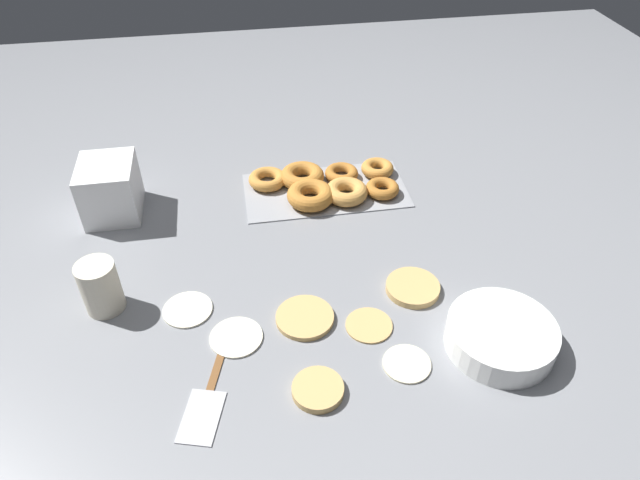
{
  "coord_description": "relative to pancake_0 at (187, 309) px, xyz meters",
  "views": [
    {
      "loc": [
        0.1,
        0.81,
        0.82
      ],
      "look_at": [
        -0.05,
        -0.11,
        0.04
      ],
      "focal_mm": 32.0,
      "sensor_mm": 36.0,
      "label": 1
    }
  ],
  "objects": [
    {
      "name": "ground_plane",
      "position": [
        -0.23,
        -0.01,
        -0.0
      ],
      "size": [
        3.0,
        3.0,
        0.0
      ],
      "primitive_type": "plane",
      "color": "gray"
    },
    {
      "name": "pancake_0",
      "position": [
        0.0,
        0.0,
        0.0
      ],
      "size": [
        0.1,
        0.1,
        0.01
      ],
      "primitive_type": "cylinder",
      "color": "silver",
      "rests_on": "ground_plane"
    },
    {
      "name": "pancake_1",
      "position": [
        -0.09,
        0.09,
        0.0
      ],
      "size": [
        0.1,
        0.1,
        0.01
      ],
      "primitive_type": "cylinder",
      "color": "silver",
      "rests_on": "ground_plane"
    },
    {
      "name": "pancake_2",
      "position": [
        -0.38,
        0.2,
        -0.0
      ],
      "size": [
        0.09,
        0.09,
        0.01
      ],
      "primitive_type": "cylinder",
      "color": "beige",
      "rests_on": "ground_plane"
    },
    {
      "name": "pancake_3",
      "position": [
        -0.22,
        0.06,
        0.0
      ],
      "size": [
        0.11,
        0.11,
        0.01
      ],
      "primitive_type": "cylinder",
      "color": "tan",
      "rests_on": "ground_plane"
    },
    {
      "name": "pancake_4",
      "position": [
        -0.34,
        0.1,
        -0.0
      ],
      "size": [
        0.09,
        0.09,
        0.01
      ],
      "primitive_type": "cylinder",
      "color": "tan",
      "rests_on": "ground_plane"
    },
    {
      "name": "pancake_5",
      "position": [
        -0.22,
        0.23,
        0.0
      ],
      "size": [
        0.09,
        0.09,
        0.01
      ],
      "primitive_type": "cylinder",
      "color": "tan",
      "rests_on": "ground_plane"
    },
    {
      "name": "pancake_6",
      "position": [
        -0.45,
        0.02,
        0.0
      ],
      "size": [
        0.11,
        0.11,
        0.01
      ],
      "primitive_type": "cylinder",
      "color": "tan",
      "rests_on": "ground_plane"
    },
    {
      "name": "donut_tray",
      "position": [
        -0.34,
        -0.35,
        0.01
      ],
      "size": [
        0.4,
        0.21,
        0.04
      ],
      "color": "#93969B",
      "rests_on": "ground_plane"
    },
    {
      "name": "batter_bowl",
      "position": [
        -0.56,
        0.18,
        0.02
      ],
      "size": [
        0.2,
        0.2,
        0.05
      ],
      "color": "white",
      "rests_on": "ground_plane"
    },
    {
      "name": "container_stack",
      "position": [
        0.17,
        -0.35,
        0.06
      ],
      "size": [
        0.12,
        0.15,
        0.13
      ],
      "color": "white",
      "rests_on": "ground_plane"
    },
    {
      "name": "paper_cup",
      "position": [
        0.16,
        -0.04,
        0.05
      ],
      "size": [
        0.07,
        0.07,
        0.11
      ],
      "color": "beige",
      "rests_on": "ground_plane"
    },
    {
      "name": "spatula",
      "position": [
        -0.03,
        0.22,
        -0.0
      ],
      "size": [
        0.1,
        0.23,
        0.01
      ],
      "rotation": [
        0.0,
        0.0,
        1.28
      ],
      "color": "brown",
      "rests_on": "ground_plane"
    }
  ]
}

